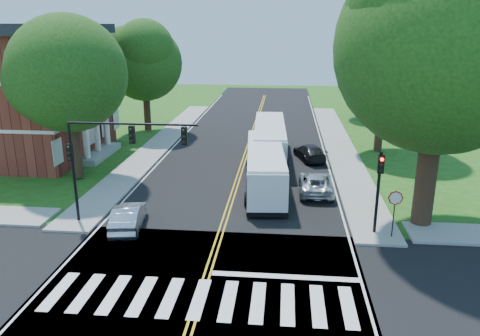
# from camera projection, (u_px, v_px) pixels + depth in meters

# --- Properties ---
(ground) EXTENTS (140.00, 140.00, 0.00)m
(ground) POSITION_uv_depth(u_px,v_px,m) (201.00, 292.00, 19.59)
(ground) COLOR #214F13
(ground) RESTS_ON ground
(road) EXTENTS (14.00, 96.00, 0.01)m
(road) POSITION_uv_depth(u_px,v_px,m) (242.00, 167.00, 36.71)
(road) COLOR black
(road) RESTS_ON ground
(cross_road) EXTENTS (60.00, 12.00, 0.01)m
(cross_road) POSITION_uv_depth(u_px,v_px,m) (201.00, 292.00, 19.59)
(cross_road) COLOR black
(cross_road) RESTS_ON ground
(center_line) EXTENTS (0.36, 70.00, 0.01)m
(center_line) POSITION_uv_depth(u_px,v_px,m) (246.00, 154.00, 40.51)
(center_line) COLOR gold
(center_line) RESTS_ON road
(edge_line_w) EXTENTS (0.12, 70.00, 0.01)m
(edge_line_w) POSITION_uv_depth(u_px,v_px,m) (169.00, 152.00, 41.14)
(edge_line_w) COLOR silver
(edge_line_w) RESTS_ON road
(edge_line_e) EXTENTS (0.12, 70.00, 0.01)m
(edge_line_e) POSITION_uv_depth(u_px,v_px,m) (325.00, 156.00, 39.88)
(edge_line_e) COLOR silver
(edge_line_e) RESTS_ON road
(crosswalk) EXTENTS (12.60, 3.00, 0.01)m
(crosswalk) POSITION_uv_depth(u_px,v_px,m) (199.00, 299.00, 19.11)
(crosswalk) COLOR silver
(crosswalk) RESTS_ON road
(stop_bar) EXTENTS (6.60, 0.40, 0.01)m
(stop_bar) POSITION_uv_depth(u_px,v_px,m) (285.00, 277.00, 20.78)
(stop_bar) COLOR silver
(stop_bar) RESTS_ON road
(sidewalk_nw) EXTENTS (2.60, 40.00, 0.15)m
(sidewalk_nw) POSITION_uv_depth(u_px,v_px,m) (161.00, 142.00, 44.12)
(sidewalk_nw) COLOR gray
(sidewalk_nw) RESTS_ON ground
(sidewalk_ne) EXTENTS (2.60, 40.00, 0.15)m
(sidewalk_ne) POSITION_uv_depth(u_px,v_px,m) (339.00, 147.00, 42.58)
(sidewalk_ne) COLOR gray
(sidewalk_ne) RESTS_ON ground
(tree_ne_big) EXTENTS (10.80, 10.80, 14.91)m
(tree_ne_big) POSITION_uv_depth(u_px,v_px,m) (442.00, 48.00, 23.35)
(tree_ne_big) COLOR #372616
(tree_ne_big) RESTS_ON ground
(tree_west_near) EXTENTS (8.00, 8.00, 11.40)m
(tree_west_near) POSITION_uv_depth(u_px,v_px,m) (68.00, 74.00, 31.76)
(tree_west_near) COLOR #372616
(tree_west_near) RESTS_ON ground
(tree_west_far) EXTENTS (7.60, 7.60, 10.67)m
(tree_west_far) POSITION_uv_depth(u_px,v_px,m) (144.00, 63.00, 47.09)
(tree_west_far) COLOR #372616
(tree_west_far) RESTS_ON ground
(tree_east_mid) EXTENTS (8.40, 8.40, 11.93)m
(tree_east_mid) POSITION_uv_depth(u_px,v_px,m) (385.00, 60.00, 39.04)
(tree_east_mid) COLOR #372616
(tree_east_mid) RESTS_ON ground
(tree_east_far) EXTENTS (7.20, 7.20, 10.34)m
(tree_east_far) POSITION_uv_depth(u_px,v_px,m) (366.00, 59.00, 54.46)
(tree_east_far) COLOR #372616
(tree_east_far) RESTS_ON ground
(signal_nw) EXTENTS (7.15, 0.46, 5.66)m
(signal_nw) POSITION_uv_depth(u_px,v_px,m) (112.00, 149.00, 24.96)
(signal_nw) COLOR black
(signal_nw) RESTS_ON ground
(signal_ne) EXTENTS (0.30, 0.46, 4.40)m
(signal_ne) POSITION_uv_depth(u_px,v_px,m) (379.00, 182.00, 24.08)
(signal_ne) COLOR black
(signal_ne) RESTS_ON ground
(stop_sign) EXTENTS (0.76, 0.08, 2.53)m
(stop_sign) POSITION_uv_depth(u_px,v_px,m) (395.00, 203.00, 23.84)
(stop_sign) COLOR black
(stop_sign) RESTS_ON ground
(bus_lead) EXTENTS (3.26, 11.21, 2.86)m
(bus_lead) POSITION_uv_depth(u_px,v_px,m) (265.00, 167.00, 31.62)
(bus_lead) COLOR white
(bus_lead) RESTS_ON road
(bus_follow) EXTENTS (3.13, 11.56, 2.97)m
(bus_follow) POSITION_uv_depth(u_px,v_px,m) (270.00, 141.00, 38.51)
(bus_follow) COLOR white
(bus_follow) RESTS_ON road
(hatchback) EXTENTS (2.05, 4.30, 1.36)m
(hatchback) POSITION_uv_depth(u_px,v_px,m) (128.00, 217.00, 25.52)
(hatchback) COLOR silver
(hatchback) RESTS_ON road
(suv) EXTENTS (2.21, 4.74, 1.31)m
(suv) POSITION_uv_depth(u_px,v_px,m) (316.00, 183.00, 31.06)
(suv) COLOR silver
(suv) RESTS_ON road
(dark_sedan) EXTENTS (2.92, 4.72, 1.28)m
(dark_sedan) POSITION_uv_depth(u_px,v_px,m) (310.00, 152.00, 38.59)
(dark_sedan) COLOR black
(dark_sedan) RESTS_ON road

